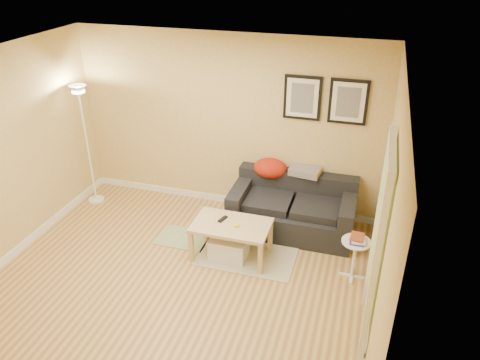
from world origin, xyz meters
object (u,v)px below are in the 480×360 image
Objects in this scene: sofa at (293,206)px; coffee_table at (231,240)px; side_table at (354,259)px; book_stack at (358,239)px; storage_bin at (229,248)px; floor_lamp at (88,149)px.

sofa is 1.05m from coffee_table.
side_table is 0.30m from book_stack.
storage_bin is (-0.02, -0.04, -0.09)m from coffee_table.
sofa is 3.15m from floor_lamp.
side_table is (1.54, 0.02, 0.02)m from coffee_table.
coffee_table reaches higher than storage_bin.
coffee_table is at bearing 166.91° from book_stack.
sofa is 7.62× the size of book_stack.
floor_lamp reaches higher than book_stack.
sofa reaches higher than book_stack.
book_stack is at bearing 2.23° from storage_bin.
floor_lamp is (-3.11, -0.09, 0.51)m from sofa.
side_table is (1.56, 0.06, 0.12)m from storage_bin.
book_stack is at bearing -5.79° from coffee_table.
storage_bin is at bearing -177.87° from side_table.
floor_lamp reaches higher than coffee_table.
sofa is at bearing 46.44° from coffee_table.
sofa is 0.91× the size of floor_lamp.
side_table reaches higher than storage_bin.
storage_bin is 0.26× the size of floor_lamp.
sofa is at bearing 138.18° from side_table.
storage_bin is at bearing -125.21° from coffee_table.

